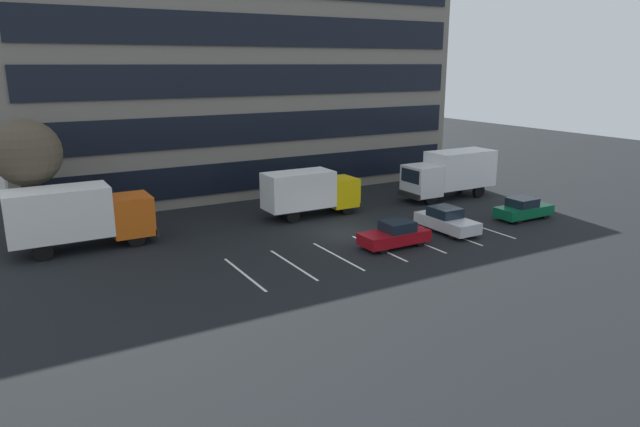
{
  "coord_description": "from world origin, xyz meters",
  "views": [
    {
      "loc": [
        -18.77,
        -29.01,
        10.39
      ],
      "look_at": [
        -1.62,
        0.57,
        1.4
      ],
      "focal_mm": 32.07,
      "sensor_mm": 36.0,
      "label": 1
    }
  ],
  "objects_px": {
    "sedan_silver": "(446,220)",
    "sedan_forest": "(523,209)",
    "box_truck_yellow": "(310,191)",
    "bare_tree": "(27,153)",
    "box_truck_white": "(450,172)",
    "sedan_maroon": "(395,235)",
    "box_truck_orange": "(78,214)"
  },
  "relations": [
    {
      "from": "sedan_silver",
      "to": "sedan_forest",
      "type": "height_order",
      "value": "sedan_silver"
    },
    {
      "from": "box_truck_yellow",
      "to": "bare_tree",
      "type": "bearing_deg",
      "value": 169.7
    },
    {
      "from": "box_truck_white",
      "to": "sedan_maroon",
      "type": "xyz_separation_m",
      "value": [
        -11.47,
        -7.91,
        -1.37
      ]
    },
    {
      "from": "sedan_silver",
      "to": "bare_tree",
      "type": "distance_m",
      "value": 25.6
    },
    {
      "from": "sedan_forest",
      "to": "bare_tree",
      "type": "height_order",
      "value": "bare_tree"
    },
    {
      "from": "sedan_forest",
      "to": "sedan_maroon",
      "type": "bearing_deg",
      "value": -177.67
    },
    {
      "from": "box_truck_orange",
      "to": "sedan_silver",
      "type": "xyz_separation_m",
      "value": [
        20.67,
        -7.88,
        -1.33
      ]
    },
    {
      "from": "box_truck_orange",
      "to": "sedan_silver",
      "type": "relative_size",
      "value": 1.82
    },
    {
      "from": "box_truck_white",
      "to": "box_truck_yellow",
      "type": "distance_m",
      "value": 12.45
    },
    {
      "from": "sedan_forest",
      "to": "box_truck_orange",
      "type": "bearing_deg",
      "value": 163.33
    },
    {
      "from": "sedan_maroon",
      "to": "box_truck_orange",
      "type": "bearing_deg",
      "value": 151.55
    },
    {
      "from": "box_truck_yellow",
      "to": "bare_tree",
      "type": "relative_size",
      "value": 0.95
    },
    {
      "from": "sedan_silver",
      "to": "box_truck_white",
      "type": "bearing_deg",
      "value": 46.44
    },
    {
      "from": "box_truck_orange",
      "to": "sedan_silver",
      "type": "bearing_deg",
      "value": -20.86
    },
    {
      "from": "box_truck_white",
      "to": "sedan_maroon",
      "type": "distance_m",
      "value": 14.0
    },
    {
      "from": "box_truck_yellow",
      "to": "box_truck_white",
      "type": "bearing_deg",
      "value": -2.73
    },
    {
      "from": "sedan_forest",
      "to": "sedan_silver",
      "type": "bearing_deg",
      "value": 177.27
    },
    {
      "from": "box_truck_yellow",
      "to": "sedan_forest",
      "type": "bearing_deg",
      "value": -33.05
    },
    {
      "from": "box_truck_orange",
      "to": "sedan_silver",
      "type": "distance_m",
      "value": 22.16
    },
    {
      "from": "box_truck_yellow",
      "to": "box_truck_orange",
      "type": "bearing_deg",
      "value": 179.41
    },
    {
      "from": "box_truck_orange",
      "to": "bare_tree",
      "type": "relative_size",
      "value": 1.08
    },
    {
      "from": "box_truck_white",
      "to": "sedan_silver",
      "type": "height_order",
      "value": "box_truck_white"
    },
    {
      "from": "box_truck_yellow",
      "to": "sedan_forest",
      "type": "relative_size",
      "value": 1.67
    },
    {
      "from": "sedan_silver",
      "to": "sedan_maroon",
      "type": "relative_size",
      "value": 1.04
    },
    {
      "from": "sedan_silver",
      "to": "box_truck_yellow",
      "type": "bearing_deg",
      "value": 126.22
    },
    {
      "from": "sedan_forest",
      "to": "box_truck_yellow",
      "type": "bearing_deg",
      "value": 146.95
    },
    {
      "from": "sedan_maroon",
      "to": "bare_tree",
      "type": "height_order",
      "value": "bare_tree"
    },
    {
      "from": "box_truck_yellow",
      "to": "sedan_forest",
      "type": "height_order",
      "value": "box_truck_yellow"
    },
    {
      "from": "sedan_silver",
      "to": "bare_tree",
      "type": "xyz_separation_m",
      "value": [
        -22.73,
        10.83,
        4.62
      ]
    },
    {
      "from": "sedan_forest",
      "to": "bare_tree",
      "type": "xyz_separation_m",
      "value": [
        -29.44,
        11.15,
        4.65
      ]
    },
    {
      "from": "box_truck_white",
      "to": "sedan_forest",
      "type": "bearing_deg",
      "value": -90.6
    },
    {
      "from": "sedan_silver",
      "to": "sedan_forest",
      "type": "bearing_deg",
      "value": -2.73
    }
  ]
}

